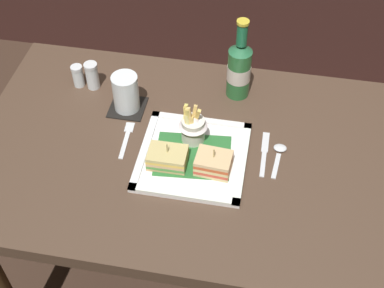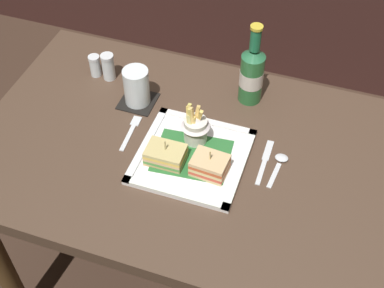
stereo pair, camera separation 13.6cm
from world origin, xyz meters
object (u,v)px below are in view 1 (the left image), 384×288
(dining_table, at_px, (191,175))
(beer_bottle, at_px, (239,68))
(sandwich_half_left, at_px, (168,158))
(water_glass, at_px, (126,95))
(fries_cup, at_px, (193,126))
(salt_shaker, at_px, (78,77))
(knife, at_px, (264,152))
(spoon, at_px, (279,152))
(square_plate, at_px, (193,157))
(pepper_shaker, at_px, (92,77))
(fork, at_px, (127,138))
(sandwich_half_right, at_px, (213,163))

(dining_table, distance_m, beer_bottle, 0.33)
(sandwich_half_left, distance_m, water_glass, 0.25)
(fries_cup, xyz_separation_m, salt_shaker, (-0.37, 0.17, -0.03))
(dining_table, relative_size, knife, 7.51)
(knife, relative_size, spoon, 1.33)
(square_plate, height_order, beer_bottle, beer_bottle)
(water_glass, relative_size, pepper_shaker, 1.31)
(dining_table, xyz_separation_m, spoon, (0.23, 0.03, 0.11))
(pepper_shaker, bearing_deg, spoon, -16.59)
(dining_table, height_order, salt_shaker, salt_shaker)
(fries_cup, xyz_separation_m, pepper_shaker, (-0.33, 0.17, -0.03))
(beer_bottle, xyz_separation_m, fork, (-0.27, -0.23, -0.09))
(sandwich_half_right, bearing_deg, square_plate, 148.24)
(spoon, height_order, pepper_shaker, pepper_shaker)
(fries_cup, distance_m, beer_bottle, 0.24)
(square_plate, bearing_deg, sandwich_half_left, -148.24)
(square_plate, bearing_deg, salt_shaker, 149.73)
(fork, xyz_separation_m, spoon, (0.41, 0.02, 0.00))
(square_plate, xyz_separation_m, knife, (0.18, 0.05, -0.00))
(water_glass, height_order, salt_shaker, water_glass)
(dining_table, xyz_separation_m, square_plate, (0.01, -0.03, 0.11))
(dining_table, xyz_separation_m, fries_cup, (-0.00, 0.03, 0.17))
(sandwich_half_left, distance_m, fork, 0.15)
(sandwich_half_right, xyz_separation_m, water_glass, (-0.28, 0.19, 0.02))
(sandwich_half_right, xyz_separation_m, knife, (0.12, 0.09, -0.03))
(sandwich_half_left, distance_m, knife, 0.26)
(sandwich_half_left, relative_size, fork, 0.74)
(water_glass, bearing_deg, knife, -13.95)
(sandwich_half_right, bearing_deg, knife, 36.44)
(salt_shaker, bearing_deg, pepper_shaker, 0.00)
(salt_shaker, bearing_deg, spoon, -15.43)
(fries_cup, distance_m, fork, 0.19)
(sandwich_half_left, height_order, fries_cup, fries_cup)
(sandwich_half_left, height_order, pepper_shaker, pepper_shaker)
(sandwich_half_right, bearing_deg, fork, 163.07)
(knife, distance_m, spoon, 0.04)
(square_plate, height_order, pepper_shaker, pepper_shaker)
(dining_table, height_order, square_plate, square_plate)
(fries_cup, height_order, knife, fries_cup)
(dining_table, bearing_deg, sandwich_half_left, -128.05)
(sandwich_half_left, height_order, water_glass, water_glass)
(sandwich_half_right, xyz_separation_m, fork, (-0.25, 0.08, -0.03))
(spoon, bearing_deg, fork, -177.46)
(fork, relative_size, salt_shaker, 1.94)
(fork, bearing_deg, water_glass, 103.69)
(square_plate, relative_size, salt_shaker, 4.03)
(sandwich_half_right, xyz_separation_m, salt_shaker, (-0.44, 0.26, -0.00))
(dining_table, distance_m, spoon, 0.26)
(dining_table, bearing_deg, spoon, 7.67)
(sandwich_half_right, height_order, spoon, sandwich_half_right)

